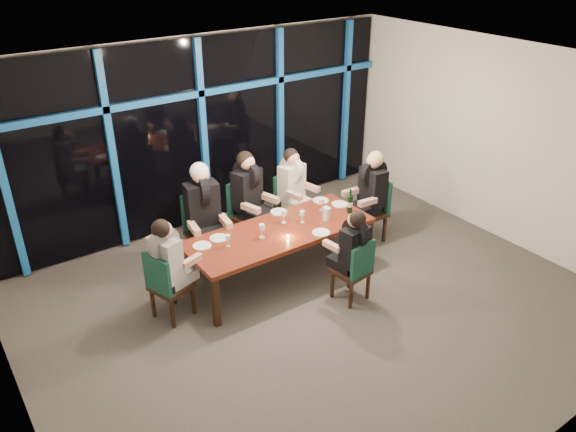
{
  "coord_description": "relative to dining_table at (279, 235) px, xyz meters",
  "views": [
    {
      "loc": [
        -3.72,
        -4.67,
        4.42
      ],
      "look_at": [
        0.0,
        0.6,
        1.05
      ],
      "focal_mm": 35.0,
      "sensor_mm": 36.0,
      "label": 1
    }
  ],
  "objects": [
    {
      "name": "chair_end_left",
      "position": [
        -1.67,
        0.02,
        -0.15
      ],
      "size": [
        0.55,
        0.55,
        0.95
      ],
      "rotation": [
        0.0,
        0.0,
        1.88
      ],
      "color": "black",
      "rests_on": "ground"
    },
    {
      "name": "diner_near_mid",
      "position": [
        0.48,
        -0.95,
        0.17
      ],
      "size": [
        0.47,
        0.58,
        0.87
      ],
      "rotation": [
        0.0,
        0.0,
        3.26
      ],
      "color": "black",
      "rests_on": "ground"
    },
    {
      "name": "plate_end_left",
      "position": [
        -1.05,
        0.22,
        0.08
      ],
      "size": [
        0.24,
        0.24,
        0.01
      ],
      "primitive_type": "cylinder",
      "color": "white",
      "rests_on": "dining_table"
    },
    {
      "name": "chair_end_right",
      "position": [
        1.81,
        0.07,
        -0.12
      ],
      "size": [
        0.5,
        0.5,
        1.0
      ],
      "rotation": [
        0.0,
        0.0,
        4.63
      ],
      "color": "black",
      "rests_on": "ground"
    },
    {
      "name": "chair_far_right",
      "position": [
        0.89,
        1.02,
        -0.14
      ],
      "size": [
        0.52,
        0.52,
        0.97
      ],
      "rotation": [
        0.0,
        0.0,
        0.19
      ],
      "color": "black",
      "rests_on": "ground"
    },
    {
      "name": "wine_glass_a",
      "position": [
        -0.3,
        -0.03,
        0.21
      ],
      "size": [
        0.07,
        0.07,
        0.19
      ],
      "color": "silver",
      "rests_on": "dining_table"
    },
    {
      "name": "wine_glass_e",
      "position": [
        0.83,
        0.14,
        0.2
      ],
      "size": [
        0.07,
        0.07,
        0.18
      ],
      "color": "silver",
      "rests_on": "dining_table"
    },
    {
      "name": "plate_far_mid",
      "position": [
        0.29,
        0.44,
        0.08
      ],
      "size": [
        0.24,
        0.24,
        0.01
      ],
      "primitive_type": "cylinder",
      "color": "white",
      "rests_on": "dining_table"
    },
    {
      "name": "diner_far_right",
      "position": [
        0.91,
        0.94,
        0.24
      ],
      "size": [
        0.52,
        0.64,
        0.94
      ],
      "rotation": [
        0.0,
        0.0,
        0.19
      ],
      "color": "silver",
      "rests_on": "ground"
    },
    {
      "name": "room",
      "position": [
        0.0,
        -0.8,
        1.34
      ],
      "size": [
        7.04,
        7.0,
        3.02
      ],
      "color": "#504A46",
      "rests_on": "ground"
    },
    {
      "name": "dining_table",
      "position": [
        0.0,
        0.0,
        0.0
      ],
      "size": [
        2.6,
        1.0,
        0.75
      ],
      "color": "maroon",
      "rests_on": "ground"
    },
    {
      "name": "wine_glass_b",
      "position": [
        0.17,
        0.14,
        0.21
      ],
      "size": [
        0.07,
        0.07,
        0.19
      ],
      "color": "silver",
      "rests_on": "dining_table"
    },
    {
      "name": "diner_end_left",
      "position": [
        -1.59,
        0.05,
        0.22
      ],
      "size": [
        0.64,
        0.56,
        0.92
      ],
      "rotation": [
        0.0,
        0.0,
        1.88
      ],
      "color": "black",
      "rests_on": "ground"
    },
    {
      "name": "window_wall",
      "position": [
        0.01,
        2.13,
        0.87
      ],
      "size": [
        6.86,
        0.43,
        2.94
      ],
      "color": "black",
      "rests_on": "ground"
    },
    {
      "name": "plate_end_right",
      "position": [
        1.16,
        0.13,
        0.08
      ],
      "size": [
        0.24,
        0.24,
        0.01
      ],
      "primitive_type": "cylinder",
      "color": "white",
      "rests_on": "dining_table"
    },
    {
      "name": "wine_glass_c",
      "position": [
        0.38,
        0.0,
        0.2
      ],
      "size": [
        0.07,
        0.07,
        0.18
      ],
      "color": "silver",
      "rests_on": "dining_table"
    },
    {
      "name": "plate_near_mid",
      "position": [
        0.41,
        -0.39,
        0.08
      ],
      "size": [
        0.24,
        0.24,
        0.01
      ],
      "primitive_type": "cylinder",
      "color": "white",
      "rests_on": "dining_table"
    },
    {
      "name": "water_pitcher",
      "position": [
        0.7,
        -0.14,
        0.17
      ],
      "size": [
        0.12,
        0.11,
        0.2
      ],
      "rotation": [
        0.0,
        0.0,
        -0.06
      ],
      "color": "silver",
      "rests_on": "dining_table"
    },
    {
      "name": "wine_glass_d",
      "position": [
        -0.77,
        0.03,
        0.19
      ],
      "size": [
        0.06,
        0.06,
        0.16
      ],
      "color": "silver",
      "rests_on": "dining_table"
    },
    {
      "name": "plate_far_left",
      "position": [
        -0.78,
        0.27,
        0.08
      ],
      "size": [
        0.24,
        0.24,
        0.01
      ],
      "primitive_type": "cylinder",
      "color": "white",
      "rests_on": "dining_table"
    },
    {
      "name": "chair_near_mid",
      "position": [
        0.48,
        -1.02,
        -0.18
      ],
      "size": [
        0.46,
        0.46,
        0.89
      ],
      "rotation": [
        0.0,
        0.0,
        3.26
      ],
      "color": "black",
      "rests_on": "ground"
    },
    {
      "name": "diner_far_mid",
      "position": [
        0.13,
        0.98,
        0.31
      ],
      "size": [
        0.61,
        0.71,
        1.02
      ],
      "rotation": [
        0.0,
        0.0,
        0.29
      ],
      "color": "black",
      "rests_on": "ground"
    },
    {
      "name": "chair_far_mid",
      "position": [
        0.11,
        1.07,
        -0.1
      ],
      "size": [
        0.6,
        0.6,
        1.04
      ],
      "rotation": [
        0.0,
        0.0,
        0.29
      ],
      "color": "black",
      "rests_on": "ground"
    },
    {
      "name": "plate_far_right",
      "position": [
        1.01,
        0.39,
        0.08
      ],
      "size": [
        0.24,
        0.24,
        0.01
      ],
      "primitive_type": "cylinder",
      "color": "white",
      "rests_on": "dining_table"
    },
    {
      "name": "tea_light",
      "position": [
        -0.02,
        -0.23,
        0.08
      ],
      "size": [
        0.05,
        0.05,
        0.03
      ],
      "primitive_type": "cylinder",
      "color": "#F5A949",
      "rests_on": "dining_table"
    },
    {
      "name": "diner_far_left",
      "position": [
        -0.7,
        0.83,
        0.35
      ],
      "size": [
        0.58,
        0.71,
        1.06
      ],
      "rotation": [
        0.0,
        0.0,
        -0.15
      ],
      "color": "black",
      "rests_on": "ground"
    },
    {
      "name": "wine_bottle",
      "position": [
        1.12,
        -0.14,
        0.21
      ],
      "size": [
        0.08,
        0.08,
        0.36
      ],
      "rotation": [
        0.0,
        0.0,
        0.27
      ],
      "color": "black",
      "rests_on": "dining_table"
    },
    {
      "name": "chair_far_left",
      "position": [
        -0.69,
        0.92,
        -0.08
      ],
      "size": [
        0.57,
        0.57,
        1.09
      ],
      "rotation": [
        0.0,
        0.0,
        -0.15
      ],
      "color": "black",
      "rests_on": "ground"
    },
    {
      "name": "diner_end_right",
      "position": [
        1.72,
        0.08,
        0.27
      ],
      "size": [
        0.64,
        0.52,
        0.97
      ],
      "rotation": [
        0.0,
        0.0,
        4.63
      ],
      "color": "black",
      "rests_on": "ground"
    }
  ]
}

